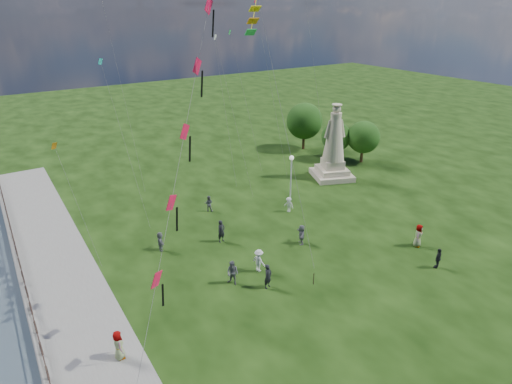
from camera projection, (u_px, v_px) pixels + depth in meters
ground at (502, 163)px, 53.15m from camera, size 106.50×160.00×0.60m
waterfront at (54, 319)px, 26.42m from camera, size 200.00×200.00×1.51m
statue at (334, 151)px, 46.60m from camera, size 5.23×5.23×8.21m
lamppost at (291, 168)px, 41.09m from camera, size 0.42×0.42×4.58m
tree_row at (327, 129)px, 53.61m from camera, size 7.07×12.13×6.17m
person_0 at (268, 276)px, 28.93m from camera, size 0.77×0.64×1.81m
person_1 at (233, 273)px, 29.31m from camera, size 0.89×1.02×1.80m
person_2 at (259, 260)px, 30.77m from camera, size 0.84×1.23×1.74m
person_3 at (438, 258)px, 31.17m from camera, size 1.04×0.72×1.61m
person_4 at (418, 236)px, 33.92m from camera, size 1.08×0.93×1.89m
person_5 at (160, 241)px, 33.44m from camera, size 0.97×1.56×1.57m
person_6 at (221, 231)px, 34.56m from camera, size 0.77×0.59×1.91m
person_7 at (209, 203)px, 39.78m from camera, size 0.87×0.83×1.54m
person_8 at (289, 204)px, 39.69m from camera, size 0.77×1.04×1.45m
person_10 at (119, 347)px, 23.03m from camera, size 0.55×0.88×1.77m
person_11 at (301, 234)px, 34.32m from camera, size 1.32×1.68×1.67m
red_kite_train at (184, 141)px, 22.23m from camera, size 9.80×9.35×18.23m
small_kites at (200, 44)px, 40.78m from camera, size 27.98×16.87×27.02m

